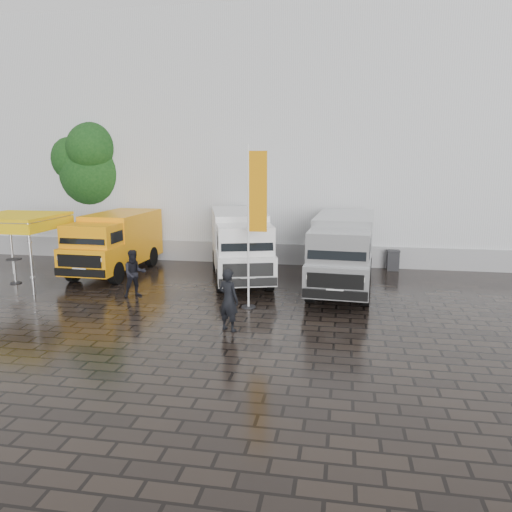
{
  "coord_description": "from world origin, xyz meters",
  "views": [
    {
      "loc": [
        2.49,
        -15.63,
        5.05
      ],
      "look_at": [
        -0.66,
        2.2,
        1.5
      ],
      "focal_mm": 35.0,
      "sensor_mm": 36.0,
      "label": 1
    }
  ],
  "objects_px": {
    "wheelie_bin": "(393,260)",
    "person_tent": "(135,273)",
    "van_white": "(240,246)",
    "canopy_tent": "(16,219)",
    "van_yellow": "(114,244)",
    "cocktail_table": "(15,271)",
    "van_silver": "(342,254)",
    "flagpole": "(254,218)",
    "person_front": "(228,300)"
  },
  "relations": [
    {
      "from": "van_yellow",
      "to": "van_white",
      "type": "height_order",
      "value": "van_white"
    },
    {
      "from": "canopy_tent",
      "to": "van_white",
      "type": "bearing_deg",
      "value": 15.85
    },
    {
      "from": "flagpole",
      "to": "van_silver",
      "type": "bearing_deg",
      "value": 46.28
    },
    {
      "from": "van_yellow",
      "to": "canopy_tent",
      "type": "height_order",
      "value": "canopy_tent"
    },
    {
      "from": "wheelie_bin",
      "to": "person_tent",
      "type": "relative_size",
      "value": 0.53
    },
    {
      "from": "van_white",
      "to": "wheelie_bin",
      "type": "relative_size",
      "value": 6.94
    },
    {
      "from": "van_yellow",
      "to": "wheelie_bin",
      "type": "relative_size",
      "value": 6.1
    },
    {
      "from": "wheelie_bin",
      "to": "van_silver",
      "type": "bearing_deg",
      "value": -121.5
    },
    {
      "from": "van_yellow",
      "to": "van_silver",
      "type": "xyz_separation_m",
      "value": [
        10.0,
        -1.07,
        0.1
      ]
    },
    {
      "from": "flagpole",
      "to": "wheelie_bin",
      "type": "bearing_deg",
      "value": 52.83
    },
    {
      "from": "van_white",
      "to": "wheelie_bin",
      "type": "distance_m",
      "value": 7.21
    },
    {
      "from": "van_yellow",
      "to": "canopy_tent",
      "type": "bearing_deg",
      "value": -137.33
    },
    {
      "from": "person_front",
      "to": "van_silver",
      "type": "bearing_deg",
      "value": -96.76
    },
    {
      "from": "van_silver",
      "to": "person_tent",
      "type": "distance_m",
      "value": 7.95
    },
    {
      "from": "wheelie_bin",
      "to": "person_tent",
      "type": "height_order",
      "value": "person_tent"
    },
    {
      "from": "person_front",
      "to": "van_white",
      "type": "bearing_deg",
      "value": -57.18
    },
    {
      "from": "flagpole",
      "to": "wheelie_bin",
      "type": "distance_m",
      "value": 9.07
    },
    {
      "from": "canopy_tent",
      "to": "wheelie_bin",
      "type": "xyz_separation_m",
      "value": [
        15.2,
        5.27,
        -2.19
      ]
    },
    {
      "from": "van_yellow",
      "to": "van_white",
      "type": "xyz_separation_m",
      "value": [
        5.73,
        -0.06,
        0.09
      ]
    },
    {
      "from": "van_silver",
      "to": "van_yellow",
      "type": "bearing_deg",
      "value": 177.46
    },
    {
      "from": "van_yellow",
      "to": "van_white",
      "type": "relative_size",
      "value": 0.88
    },
    {
      "from": "cocktail_table",
      "to": "person_front",
      "type": "bearing_deg",
      "value": -22.25
    },
    {
      "from": "van_white",
      "to": "person_front",
      "type": "distance_m",
      "value": 6.58
    },
    {
      "from": "canopy_tent",
      "to": "cocktail_table",
      "type": "relative_size",
      "value": 3.06
    },
    {
      "from": "van_white",
      "to": "person_front",
      "type": "bearing_deg",
      "value": -98.01
    },
    {
      "from": "van_silver",
      "to": "canopy_tent",
      "type": "relative_size",
      "value": 2.09
    },
    {
      "from": "van_yellow",
      "to": "cocktail_table",
      "type": "bearing_deg",
      "value": -140.58
    },
    {
      "from": "flagpole",
      "to": "person_front",
      "type": "distance_m",
      "value": 3.25
    },
    {
      "from": "flagpole",
      "to": "cocktail_table",
      "type": "relative_size",
      "value": 5.38
    },
    {
      "from": "flagpole",
      "to": "person_tent",
      "type": "xyz_separation_m",
      "value": [
        -4.59,
        0.64,
        -2.24
      ]
    },
    {
      "from": "van_white",
      "to": "van_yellow",
      "type": "bearing_deg",
      "value": 162.71
    },
    {
      "from": "van_yellow",
      "to": "person_tent",
      "type": "xyz_separation_m",
      "value": [
        2.46,
        -3.51,
        -0.44
      ]
    },
    {
      "from": "person_front",
      "to": "person_tent",
      "type": "height_order",
      "value": "person_front"
    },
    {
      "from": "van_yellow",
      "to": "flagpole",
      "type": "bearing_deg",
      "value": -28.59
    },
    {
      "from": "van_silver",
      "to": "cocktail_table",
      "type": "bearing_deg",
      "value": -170.37
    },
    {
      "from": "van_silver",
      "to": "person_front",
      "type": "distance_m",
      "value": 6.4
    },
    {
      "from": "wheelie_bin",
      "to": "canopy_tent",
      "type": "bearing_deg",
      "value": -161.44
    },
    {
      "from": "wheelie_bin",
      "to": "person_tent",
      "type": "bearing_deg",
      "value": -148.03
    },
    {
      "from": "person_tent",
      "to": "cocktail_table",
      "type": "bearing_deg",
      "value": 135.07
    },
    {
      "from": "cocktail_table",
      "to": "wheelie_bin",
      "type": "xyz_separation_m",
      "value": [
        15.52,
        5.24,
        -0.05
      ]
    },
    {
      "from": "flagpole",
      "to": "person_front",
      "type": "bearing_deg",
      "value": -97.77
    },
    {
      "from": "van_silver",
      "to": "flagpole",
      "type": "distance_m",
      "value": 4.59
    },
    {
      "from": "van_white",
      "to": "person_tent",
      "type": "bearing_deg",
      "value": -150.17
    },
    {
      "from": "person_tent",
      "to": "wheelie_bin",
      "type": "bearing_deg",
      "value": -2.06
    },
    {
      "from": "van_yellow",
      "to": "van_silver",
      "type": "relative_size",
      "value": 0.87
    },
    {
      "from": "flagpole",
      "to": "wheelie_bin",
      "type": "height_order",
      "value": "flagpole"
    },
    {
      "from": "van_silver",
      "to": "person_tent",
      "type": "height_order",
      "value": "van_silver"
    },
    {
      "from": "van_white",
      "to": "canopy_tent",
      "type": "xyz_separation_m",
      "value": [
        -8.64,
        -2.45,
        1.25
      ]
    },
    {
      "from": "canopy_tent",
      "to": "person_front",
      "type": "xyz_separation_m",
      "value": [
        9.63,
        -4.04,
        -1.71
      ]
    },
    {
      "from": "van_silver",
      "to": "person_front",
      "type": "height_order",
      "value": "van_silver"
    }
  ]
}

